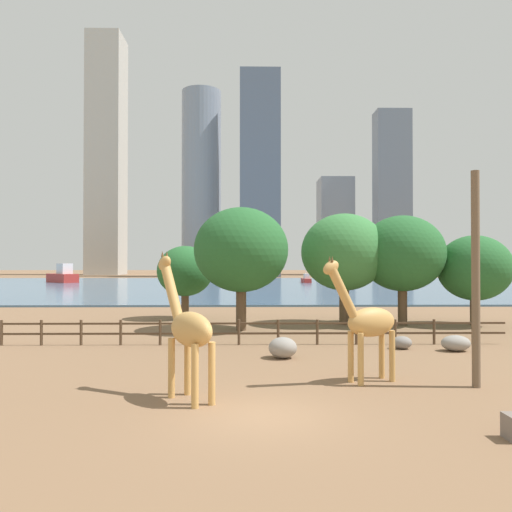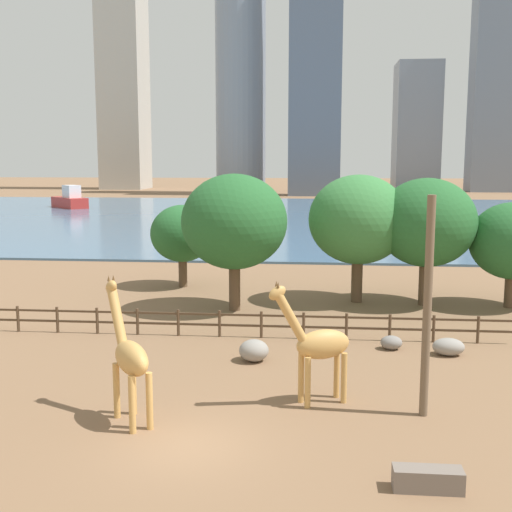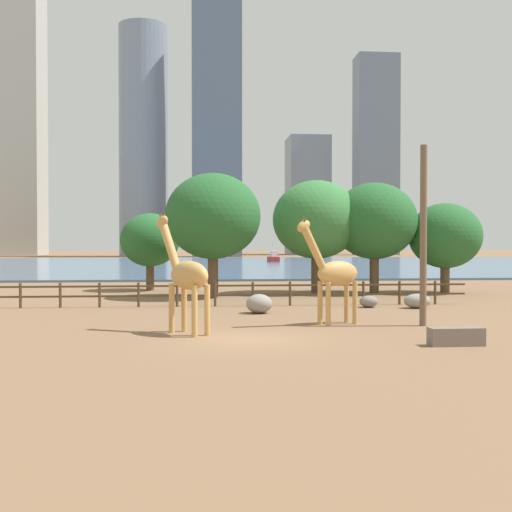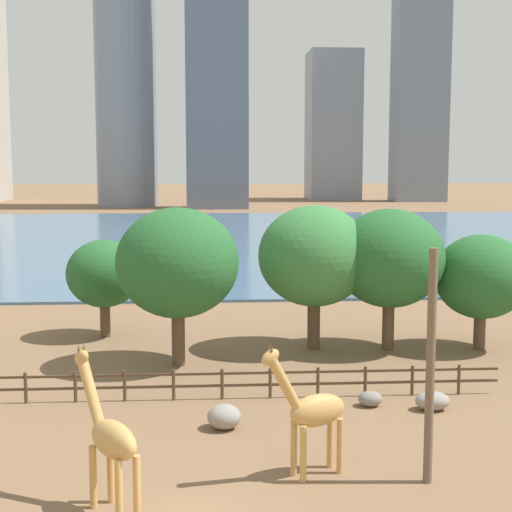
% 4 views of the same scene
% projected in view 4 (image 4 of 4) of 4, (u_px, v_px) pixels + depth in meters
% --- Properties ---
extents(ground_plane, '(400.00, 400.00, 0.00)m').
position_uv_depth(ground_plane, '(200.00, 237.00, 100.20)').
color(ground_plane, brown).
extents(harbor_water, '(180.00, 86.00, 0.20)m').
position_uv_depth(harbor_water, '(200.00, 238.00, 97.22)').
color(harbor_water, '#476B8C').
rests_on(harbor_water, ground).
extents(giraffe_tall, '(3.06, 1.85, 4.48)m').
position_uv_depth(giraffe_tall, '(312.00, 411.00, 24.81)').
color(giraffe_tall, tan).
rests_on(giraffe_tall, ground).
extents(giraffe_companion, '(2.38, 2.91, 4.63)m').
position_uv_depth(giraffe_companion, '(110.00, 438.00, 22.26)').
color(giraffe_companion, tan).
rests_on(giraffe_companion, ground).
extents(utility_pole, '(0.28, 0.28, 7.40)m').
position_uv_depth(utility_pole, '(430.00, 367.00, 24.09)').
color(utility_pole, brown).
rests_on(utility_pole, ground).
extents(boulder_near_fence, '(1.27, 1.24, 0.93)m').
position_uv_depth(boulder_near_fence, '(224.00, 417.00, 29.33)').
color(boulder_near_fence, gray).
rests_on(boulder_near_fence, ground).
extents(boulder_by_pole, '(1.39, 1.02, 0.76)m').
position_uv_depth(boulder_by_pole, '(432.00, 401.00, 31.49)').
color(boulder_by_pole, gray).
rests_on(boulder_by_pole, ground).
extents(boulder_small, '(0.97, 0.83, 0.63)m').
position_uv_depth(boulder_small, '(370.00, 399.00, 32.00)').
color(boulder_small, gray).
rests_on(boulder_small, ground).
extents(enclosure_fence, '(26.12, 0.14, 1.30)m').
position_uv_depth(enclosure_fence, '(184.00, 382.00, 32.77)').
color(enclosure_fence, '#4C3826').
rests_on(enclosure_fence, ground).
extents(tree_left_large, '(4.24, 4.24, 5.53)m').
position_uv_depth(tree_left_large, '(104.00, 274.00, 44.00)').
color(tree_left_large, brown).
rests_on(tree_left_large, ground).
extents(tree_center_broad, '(4.92, 4.92, 6.11)m').
position_uv_depth(tree_center_broad, '(481.00, 277.00, 41.06)').
color(tree_center_broad, brown).
rests_on(tree_center_broad, ground).
extents(tree_right_tall, '(5.94, 5.94, 7.74)m').
position_uv_depth(tree_right_tall, '(177.00, 263.00, 37.72)').
color(tree_right_tall, brown).
rests_on(tree_right_tall, ground).
extents(tree_left_small, '(5.74, 5.74, 7.47)m').
position_uv_depth(tree_left_small, '(390.00, 259.00, 40.81)').
color(tree_left_small, brown).
rests_on(tree_left_small, ground).
extents(tree_right_small, '(5.89, 5.89, 7.64)m').
position_uv_depth(tree_right_small, '(314.00, 256.00, 41.00)').
color(tree_right_small, brown).
rests_on(tree_right_small, ground).
extents(boat_sailboat, '(1.77, 4.25, 3.74)m').
position_uv_depth(boat_sailboat, '(283.00, 224.00, 108.90)').
color(boat_sailboat, '#B22D28').
rests_on(boat_sailboat, harbor_water).
extents(skyline_tower_needle, '(12.50, 12.50, 59.06)m').
position_uv_depth(skyline_tower_needle, '(125.00, 61.00, 159.91)').
color(skyline_tower_needle, gray).
rests_on(skyline_tower_needle, ground).
extents(skyline_block_central, '(11.82, 8.30, 57.04)m').
position_uv_depth(skyline_block_central, '(420.00, 75.00, 177.46)').
color(skyline_block_central, slate).
rests_on(skyline_block_central, ground).
extents(skyline_tower_glass, '(11.96, 13.17, 34.87)m').
position_uv_depth(skyline_tower_glass, '(333.00, 126.00, 186.66)').
color(skyline_tower_glass, gray).
rests_on(skyline_tower_glass, ground).
extents(skyline_block_left, '(12.07, 9.39, 62.13)m').
position_uv_depth(skyline_block_left, '(216.00, 49.00, 152.75)').
color(skyline_block_left, slate).
rests_on(skyline_block_left, ground).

